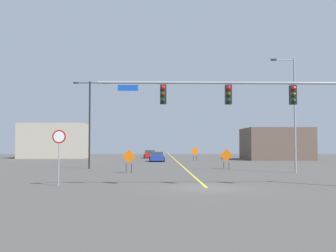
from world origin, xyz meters
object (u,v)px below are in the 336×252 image
object	(u,v)px
construction_sign_median_near	(226,156)
traffic_signal_assembly	(260,100)
street_lamp_near_left	(90,117)
car_blue_approaching	(157,157)
construction_sign_right_shoulder	(129,158)
street_lamp_mid_right	(293,110)
car_red_distant	(150,154)
construction_sign_left_lane	(195,152)
stop_sign	(59,147)

from	to	relation	value
construction_sign_median_near	traffic_signal_assembly	bearing A→B (deg)	-93.35
traffic_signal_assembly	street_lamp_near_left	bearing A→B (deg)	125.21
street_lamp_near_left	construction_sign_median_near	distance (m)	13.71
car_blue_approaching	construction_sign_right_shoulder	bearing A→B (deg)	-95.62
street_lamp_mid_right	construction_sign_right_shoulder	distance (m)	14.12
car_red_distant	construction_sign_left_lane	bearing A→B (deg)	-59.23
traffic_signal_assembly	car_red_distant	bearing A→B (deg)	98.28
traffic_signal_assembly	car_blue_approaching	distance (m)	34.73
construction_sign_left_lane	car_blue_approaching	bearing A→B (deg)	-153.84
street_lamp_near_left	car_red_distant	xyz separation A→B (m)	(5.18, 30.95, -4.33)
construction_sign_right_shoulder	car_blue_approaching	bearing A→B (deg)	84.38
street_lamp_near_left	construction_sign_right_shoulder	world-z (taller)	street_lamp_near_left
construction_sign_right_shoulder	stop_sign	bearing A→B (deg)	-107.01
traffic_signal_assembly	car_blue_approaching	world-z (taller)	traffic_signal_assembly
traffic_signal_assembly	street_lamp_mid_right	world-z (taller)	street_lamp_mid_right
street_lamp_mid_right	construction_sign_median_near	size ratio (longest dim) A/B	4.91
traffic_signal_assembly	construction_sign_right_shoulder	xyz separation A→B (m)	(-7.95, 11.46, -3.49)
construction_sign_median_near	car_blue_approaching	xyz separation A→B (m)	(-6.71, 17.31, -0.59)
car_red_distant	car_blue_approaching	bearing A→B (deg)	-84.83
stop_sign	construction_sign_median_near	xyz separation A→B (m)	(12.09, 15.57, -0.99)
construction_sign_right_shoulder	traffic_signal_assembly	bearing A→B (deg)	-55.26
stop_sign	street_lamp_mid_right	world-z (taller)	street_lamp_mid_right
construction_sign_right_shoulder	car_blue_approaching	distance (m)	22.67
street_lamp_near_left	street_lamp_mid_right	size ratio (longest dim) A/B	0.89
stop_sign	car_blue_approaching	distance (m)	33.36
traffic_signal_assembly	street_lamp_near_left	world-z (taller)	street_lamp_near_left
construction_sign_median_near	car_blue_approaching	bearing A→B (deg)	111.18
car_blue_approaching	street_lamp_mid_right	bearing A→B (deg)	-63.70
traffic_signal_assembly	construction_sign_median_near	size ratio (longest dim) A/B	7.35
stop_sign	street_lamp_near_left	world-z (taller)	street_lamp_near_left
construction_sign_median_near	car_red_distant	xyz separation A→B (m)	(-7.99, 31.53, -0.58)
street_lamp_near_left	car_red_distant	size ratio (longest dim) A/B	1.97
construction_sign_median_near	car_blue_approaching	size ratio (longest dim) A/B	0.47
stop_sign	construction_sign_right_shoulder	world-z (taller)	stop_sign
stop_sign	construction_sign_median_near	distance (m)	19.74
construction_sign_median_near	stop_sign	bearing A→B (deg)	-127.83
stop_sign	street_lamp_near_left	bearing A→B (deg)	93.83
construction_sign_right_shoulder	construction_sign_left_lane	bearing A→B (deg)	72.90
construction_sign_left_lane	street_lamp_mid_right	bearing A→B (deg)	-77.32
traffic_signal_assembly	construction_sign_left_lane	world-z (taller)	traffic_signal_assembly
construction_sign_median_near	construction_sign_right_shoulder	size ratio (longest dim) A/B	1.01
traffic_signal_assembly	car_red_distant	size ratio (longest dim) A/B	3.31
construction_sign_right_shoulder	car_blue_approaching	world-z (taller)	construction_sign_right_shoulder
street_lamp_near_left	construction_sign_left_lane	bearing A→B (deg)	58.30
street_lamp_mid_right	car_red_distant	distance (m)	39.48
car_blue_approaching	car_red_distant	world-z (taller)	car_red_distant
traffic_signal_assembly	construction_sign_left_lane	size ratio (longest dim) A/B	7.11
street_lamp_mid_right	construction_sign_right_shoulder	size ratio (longest dim) A/B	4.95
traffic_signal_assembly	stop_sign	bearing A→B (deg)	174.19
street_lamp_mid_right	car_blue_approaching	size ratio (longest dim) A/B	2.32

